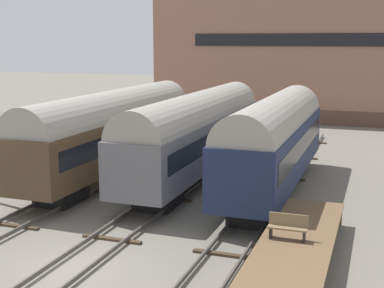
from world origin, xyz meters
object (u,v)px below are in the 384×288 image
train_car_navy (275,138)px  train_car_brown (113,128)px  bench (288,226)px  train_car_grey (197,130)px

train_car_navy → train_car_brown: bearing=178.1°
train_car_navy → bench: bearing=-76.1°
bench → train_car_navy: bearing=103.9°
train_car_navy → train_car_grey: 5.04m
train_car_brown → train_car_navy: bearing=-1.9°
train_car_brown → train_car_grey: size_ratio=0.98×
train_car_grey → bench: size_ratio=12.69×
train_car_brown → train_car_grey: train_car_brown is taller
train_car_brown → train_car_grey: (4.82, 1.15, -0.02)m
bench → train_car_brown: bearing=141.5°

